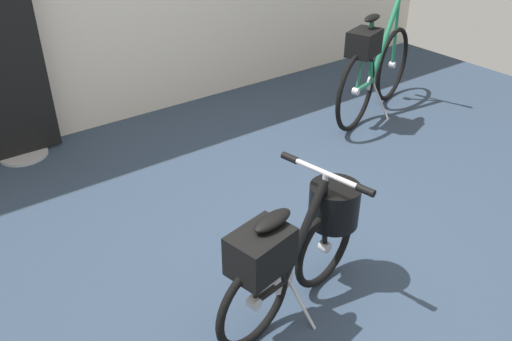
# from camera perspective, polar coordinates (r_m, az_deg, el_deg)

# --- Properties ---
(ground_plane) EXTENTS (7.57, 7.57, 0.00)m
(ground_plane) POSITION_cam_1_polar(r_m,az_deg,el_deg) (3.05, 3.91, -10.18)
(ground_plane) COLOR #2D3D51
(floor_banner_stand) EXTENTS (0.60, 0.36, 1.57)m
(floor_banner_stand) POSITION_cam_1_polar(r_m,az_deg,el_deg) (4.20, -25.83, 9.81)
(floor_banner_stand) COLOR #B7B7BC
(floor_banner_stand) RESTS_ON ground_plane
(folding_bike_foreground) EXTENTS (1.01, 0.53, 0.73)m
(folding_bike_foreground) POSITION_cam_1_polar(r_m,az_deg,el_deg) (2.57, 4.66, -7.85)
(folding_bike_foreground) COLOR black
(folding_bike_foreground) RESTS_ON ground_plane
(display_bike_left) EXTENTS (1.39, 0.62, 1.01)m
(display_bike_left) POSITION_cam_1_polar(r_m,az_deg,el_deg) (4.68, 12.60, 10.88)
(display_bike_left) COLOR black
(display_bike_left) RESTS_ON ground_plane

